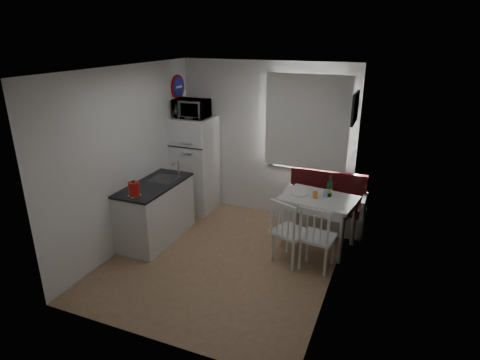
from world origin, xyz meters
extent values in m
cube|color=#8C684A|center=(0.00, 0.00, 0.00)|extent=(3.00, 3.50, 0.02)
cube|color=white|center=(0.00, 0.00, 2.60)|extent=(3.00, 3.50, 0.02)
cube|color=white|center=(0.00, 1.75, 1.30)|extent=(3.00, 0.02, 2.60)
cube|color=white|center=(0.00, -1.75, 1.30)|extent=(3.00, 0.02, 2.60)
cube|color=white|center=(-1.50, 0.00, 1.30)|extent=(0.02, 3.50, 2.60)
cube|color=white|center=(1.50, 0.00, 1.30)|extent=(0.02, 3.50, 2.60)
cube|color=silver|center=(0.70, 1.72, 1.62)|extent=(1.22, 0.06, 1.47)
cube|color=white|center=(0.70, 1.65, 1.68)|extent=(1.35, 0.02, 1.50)
cube|color=silver|center=(-1.20, 0.15, 0.43)|extent=(0.60, 1.30, 0.86)
cube|color=black|center=(-1.20, 0.15, 0.89)|extent=(0.62, 1.32, 0.03)
cube|color=#99999E|center=(-1.18, 0.40, 0.85)|extent=(0.40, 0.40, 0.10)
cylinder|color=silver|center=(-1.02, 0.58, 1.03)|extent=(0.02, 0.02, 0.26)
cylinder|color=#1B22A6|center=(-1.47, 1.45, 2.15)|extent=(0.03, 0.40, 0.40)
cube|color=black|center=(1.48, 1.10, 2.05)|extent=(0.04, 0.52, 0.42)
cube|color=silver|center=(1.11, 1.48, 0.18)|extent=(1.28, 0.49, 0.35)
cube|color=#4D1014|center=(1.11, 1.48, 0.41)|extent=(1.22, 0.45, 0.12)
cube|color=#4D1014|center=(1.11, 1.67, 0.69)|extent=(1.22, 0.10, 0.45)
cube|color=silver|center=(1.13, 0.85, 0.76)|extent=(1.14, 0.88, 0.04)
cube|color=silver|center=(1.13, 0.85, 0.67)|extent=(1.02, 0.76, 0.12)
cylinder|color=silver|center=(1.13, 0.85, 0.37)|extent=(0.06, 0.06, 0.74)
cube|color=silver|center=(0.88, 0.28, 0.45)|extent=(0.56, 0.55, 0.04)
cube|color=silver|center=(0.88, 0.09, 0.70)|extent=(0.40, 0.20, 0.46)
cube|color=silver|center=(1.25, 0.28, 0.45)|extent=(0.48, 0.46, 0.04)
cube|color=silver|center=(1.25, 0.09, 0.69)|extent=(0.42, 0.09, 0.46)
cube|color=white|center=(-1.18, 1.40, 0.83)|extent=(0.67, 0.67, 1.67)
imported|color=white|center=(-1.18, 1.35, 1.82)|extent=(0.56, 0.38, 0.31)
cylinder|color=#B8180E|center=(-1.15, -0.38, 1.02)|extent=(0.18, 0.18, 0.24)
cylinder|color=orange|center=(1.08, 0.80, 0.83)|extent=(0.06, 0.06, 0.11)
cylinder|color=#82B9DD|center=(1.21, 0.90, 0.83)|extent=(0.06, 0.06, 0.10)
cylinder|color=white|center=(0.83, 0.87, 0.79)|extent=(0.25, 0.25, 0.02)
camera|label=1|loc=(2.09, -4.50, 3.01)|focal=30.00mm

